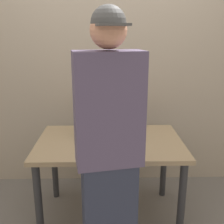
# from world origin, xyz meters

# --- Properties ---
(ground_plane) EXTENTS (8.00, 8.00, 0.00)m
(ground_plane) POSITION_xyz_m (0.00, 0.00, 0.00)
(ground_plane) COLOR slate
(ground_plane) RESTS_ON ground
(desk) EXTENTS (1.21, 0.78, 0.74)m
(desk) POSITION_xyz_m (0.00, 0.00, 0.64)
(desk) COLOR #9E8460
(desk) RESTS_ON ground
(laptop) EXTENTS (0.35, 0.27, 0.20)m
(laptop) POSITION_xyz_m (0.11, 0.12, 0.79)
(laptop) COLOR #B7BABC
(laptop) RESTS_ON desk
(beer_bottle_dark) EXTENTS (0.07, 0.07, 0.32)m
(beer_bottle_dark) POSITION_xyz_m (-0.26, 0.10, 0.87)
(beer_bottle_dark) COLOR #333333
(beer_bottle_dark) RESTS_ON desk
(beer_bottle_amber) EXTENTS (0.07, 0.07, 0.29)m
(beer_bottle_amber) POSITION_xyz_m (-0.17, 0.15, 0.85)
(beer_bottle_amber) COLOR #1E5123
(beer_bottle_amber) RESTS_ON desk
(beer_bottle_green) EXTENTS (0.07, 0.07, 0.33)m
(beer_bottle_green) POSITION_xyz_m (-0.12, 0.27, 0.87)
(beer_bottle_green) COLOR brown
(beer_bottle_green) RESTS_ON desk
(person_figure) EXTENTS (0.42, 0.32, 1.76)m
(person_figure) POSITION_xyz_m (-0.01, -0.62, 0.91)
(person_figure) COLOR #2D3347
(person_figure) RESTS_ON ground
(back_wall) EXTENTS (6.00, 0.10, 2.60)m
(back_wall) POSITION_xyz_m (0.00, 0.73, 1.30)
(back_wall) COLOR tan
(back_wall) RESTS_ON ground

